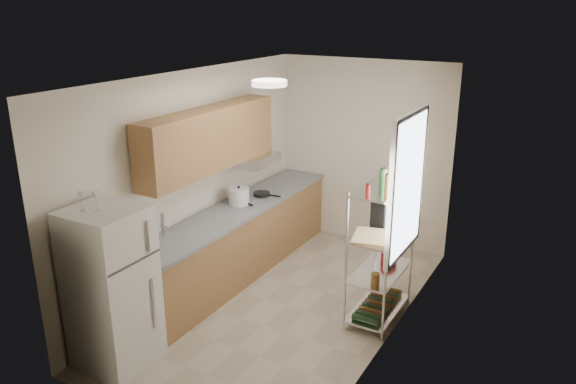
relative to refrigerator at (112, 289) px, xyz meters
The scene contains 16 objects.
room 1.99m from the refrigerator, 63.08° to the left, with size 2.52×4.42×2.62m.
counter_run 2.18m from the refrigerator, 91.30° to the left, with size 0.63×3.51×0.90m.
upper_cabinets 2.09m from the refrigerator, 95.83° to the left, with size 0.33×2.20×0.72m, color #9E7243.
range_hood 2.68m from the refrigerator, 92.85° to the left, with size 0.50×0.60×0.12m, color #B7BABC.
window 3.04m from the refrigerator, 44.56° to the left, with size 0.06×1.00×1.46m, color white.
bakers_rack 2.77m from the refrigerator, 46.97° to the left, with size 0.45×0.90×1.73m.
ceiling_dome 2.43m from the refrigerator, 58.38° to the left, with size 0.34×0.34×0.06m, color white.
refrigerator is the anchor object (origin of this frame).
wine_glass_a 0.90m from the refrigerator, 136.09° to the right, with size 0.06×0.06×0.18m, color silver, non-canonical shape.
wine_glass_b 0.88m from the refrigerator, 91.31° to the right, with size 0.06×0.06×0.18m, color silver, non-canonical shape.
rice_cooker 2.25m from the refrigerator, 92.42° to the left, with size 0.26×0.26×0.21m, color white.
frying_pan_large 2.34m from the refrigerator, 93.54° to the left, with size 0.24×0.24×0.04m, color black.
frying_pan_small 2.65m from the refrigerator, 90.40° to the left, with size 0.22×0.22×0.04m, color black.
cutting_board 2.58m from the refrigerator, 44.44° to the left, with size 0.34×0.44×0.03m, color tan.
espresso_machine 2.88m from the refrigerator, 50.26° to the left, with size 0.18×0.27×0.31m, color black.
storage_bag 2.99m from the refrigerator, 51.56° to the left, with size 0.11×0.15×0.18m, color #A7141E.
Camera 1 is at (2.82, -4.94, 3.31)m, focal length 35.00 mm.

